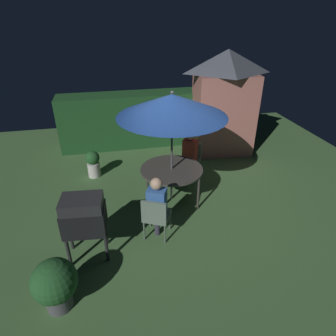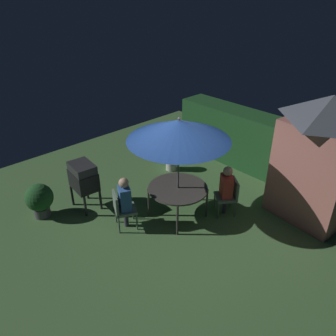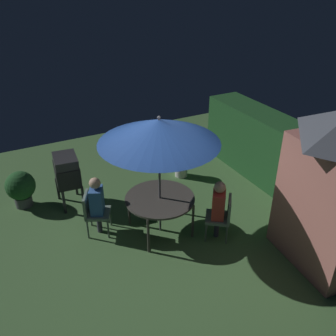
# 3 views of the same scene
# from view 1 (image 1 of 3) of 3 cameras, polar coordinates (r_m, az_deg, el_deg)

# --- Properties ---
(ground_plane) EXTENTS (11.00, 11.00, 0.00)m
(ground_plane) POSITION_cam_1_polar(r_m,az_deg,el_deg) (6.62, 3.00, -6.82)
(ground_plane) COLOR #47703D
(hedge_backdrop) EXTENTS (5.86, 0.88, 1.63)m
(hedge_backdrop) POSITION_cam_1_polar(r_m,az_deg,el_deg) (9.32, -2.41, 9.74)
(hedge_backdrop) COLOR #1E4C23
(hedge_backdrop) RESTS_ON ground
(garden_shed) EXTENTS (1.87, 1.46, 2.93)m
(garden_shed) POSITION_cam_1_polar(r_m,az_deg,el_deg) (8.70, 10.91, 12.51)
(garden_shed) COLOR #B26B60
(garden_shed) RESTS_ON ground
(patio_table) EXTENTS (1.37, 1.37, 0.80)m
(patio_table) POSITION_cam_1_polar(r_m,az_deg,el_deg) (6.35, 0.71, -0.58)
(patio_table) COLOR #47423D
(patio_table) RESTS_ON ground
(patio_umbrella) EXTENTS (2.21, 2.21, 2.48)m
(patio_umbrella) POSITION_cam_1_polar(r_m,az_deg,el_deg) (5.77, 0.80, 12.17)
(patio_umbrella) COLOR #4C4C51
(patio_umbrella) RESTS_ON ground
(bbq_grill) EXTENTS (0.75, 0.57, 1.20)m
(bbq_grill) POSITION_cam_1_polar(r_m,az_deg,el_deg) (5.05, -16.20, -9.05)
(bbq_grill) COLOR black
(bbq_grill) RESTS_ON ground
(chair_near_shed) EXTENTS (0.65, 0.65, 0.90)m
(chair_near_shed) POSITION_cam_1_polar(r_m,az_deg,el_deg) (7.46, 4.52, 2.15)
(chair_near_shed) COLOR slate
(chair_near_shed) RESTS_ON ground
(chair_far_side) EXTENTS (0.62, 0.62, 0.90)m
(chair_far_side) POSITION_cam_1_polar(r_m,az_deg,el_deg) (5.41, -2.41, -9.26)
(chair_far_side) COLOR slate
(chair_far_side) RESTS_ON ground
(potted_plant_by_shed) EXTENTS (0.65, 0.65, 0.85)m
(potted_plant_by_shed) POSITION_cam_1_polar(r_m,az_deg,el_deg) (4.65, -21.31, -20.32)
(potted_plant_by_shed) COLOR #4C4C51
(potted_plant_by_shed) RESTS_ON ground
(potted_plant_by_grill) EXTENTS (0.36, 0.36, 0.70)m
(potted_plant_by_grill) POSITION_cam_1_polar(r_m,az_deg,el_deg) (7.70, -14.47, 0.93)
(potted_plant_by_grill) COLOR silver
(potted_plant_by_grill) RESTS_ON ground
(person_in_red) EXTENTS (0.42, 0.40, 1.26)m
(person_in_red) POSITION_cam_1_polar(r_m,az_deg,el_deg) (7.27, 4.36, 3.72)
(person_in_red) COLOR #CC3D33
(person_in_red) RESTS_ON ground
(person_in_blue) EXTENTS (0.41, 0.36, 1.26)m
(person_in_blue) POSITION_cam_1_polar(r_m,az_deg,el_deg) (5.32, -2.22, -6.48)
(person_in_blue) COLOR #3866B2
(person_in_blue) RESTS_ON ground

